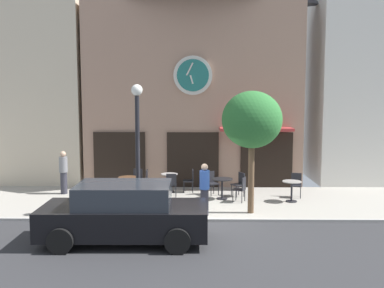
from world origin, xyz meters
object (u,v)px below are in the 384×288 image
at_px(pedestrian_grey, 64,172).
at_px(parked_car_black, 124,213).
at_px(cafe_chair_left_end, 149,179).
at_px(cafe_chair_curbside, 190,179).
at_px(street_tree, 252,121).
at_px(cafe_chair_right_end, 137,178).
at_px(street_lamp, 138,150).
at_px(cafe_table_near_door, 169,180).
at_px(cafe_chair_outer, 296,183).
at_px(cafe_chair_facing_street, 241,187).
at_px(cafe_table_leftmost, 128,182).
at_px(cafe_table_center_left, 222,184).
at_px(cafe_chair_near_lamp, 211,181).
at_px(cafe_table_near_curb, 292,187).
at_px(pedestrian_blue, 205,189).
at_px(cafe_chair_corner, 239,182).
at_px(cafe_chair_by_entrance, 171,183).

xyz_separation_m(pedestrian_grey, parked_car_black, (3.30, -5.64, -0.10)).
height_order(cafe_chair_left_end, cafe_chair_curbside, same).
bearing_deg(street_tree, cafe_chair_right_end, 142.81).
height_order(street_lamp, street_tree, street_lamp).
distance_m(cafe_chair_right_end, parked_car_black, 6.10).
height_order(cafe_table_near_door, cafe_chair_outer, cafe_chair_outer).
bearing_deg(cafe_chair_facing_street, cafe_table_leftmost, 168.08).
xyz_separation_m(cafe_table_near_door, cafe_chair_right_end, (-1.30, 0.11, 0.02)).
bearing_deg(pedestrian_grey, cafe_table_center_left, -7.45).
height_order(cafe_chair_near_lamp, parked_car_black, parked_car_black).
bearing_deg(cafe_table_near_curb, cafe_chair_near_lamp, 159.04).
xyz_separation_m(street_lamp, cafe_table_near_curb, (5.28, 1.88, -1.59)).
xyz_separation_m(cafe_chair_left_end, cafe_chair_right_end, (-0.51, 0.15, 0.00)).
relative_size(cafe_table_center_left, cafe_chair_near_lamp, 0.86).
xyz_separation_m(cafe_chair_curbside, cafe_chair_facing_street, (1.85, -1.60, 0.00)).
relative_size(street_tree, pedestrian_blue, 2.38).
bearing_deg(cafe_chair_corner, cafe_table_near_curb, -25.60).
xyz_separation_m(cafe_table_near_door, cafe_chair_facing_street, (2.68, -1.58, 0.02)).
bearing_deg(cafe_chair_facing_street, cafe_chair_corner, 88.37).
xyz_separation_m(cafe_table_leftmost, cafe_table_near_curb, (6.03, -0.82, -0.01)).
relative_size(cafe_table_near_curb, cafe_chair_by_entrance, 0.84).
relative_size(street_lamp, cafe_table_near_door, 5.62).
distance_m(cafe_chair_near_lamp, cafe_chair_curbside, 0.92).
bearing_deg(cafe_table_leftmost, cafe_chair_near_lamp, 4.98).
relative_size(cafe_chair_near_lamp, cafe_chair_right_end, 1.00).
xyz_separation_m(cafe_chair_facing_street, pedestrian_blue, (-1.34, -1.77, 0.33)).
relative_size(cafe_table_near_door, pedestrian_grey, 0.44).
relative_size(cafe_table_leftmost, cafe_chair_facing_street, 0.83).
xyz_separation_m(cafe_chair_by_entrance, pedestrian_grey, (-4.22, 0.50, 0.33)).
bearing_deg(cafe_chair_outer, cafe_chair_curbside, 169.18).
height_order(street_tree, cafe_chair_left_end, street_tree).
bearing_deg(cafe_chair_by_entrance, cafe_chair_right_end, 146.85).
distance_m(cafe_chair_corner, pedestrian_blue, 3.04).
bearing_deg(cafe_table_center_left, cafe_chair_right_end, 159.61).
xyz_separation_m(pedestrian_blue, parked_car_black, (-2.13, -2.63, -0.10)).
relative_size(cafe_table_near_door, cafe_chair_near_lamp, 0.82).
relative_size(cafe_table_leftmost, cafe_chair_left_end, 0.83).
height_order(cafe_table_leftmost, cafe_chair_right_end, cafe_chair_right_end).
height_order(cafe_table_center_left, pedestrian_blue, pedestrian_blue).
height_order(cafe_table_near_curb, parked_car_black, parked_car_black).
bearing_deg(cafe_chair_near_lamp, pedestrian_blue, -95.88).
bearing_deg(street_tree, parked_car_black, -141.26).
height_order(cafe_table_center_left, cafe_chair_corner, cafe_chair_corner).
bearing_deg(parked_car_black, street_tree, 38.74).
bearing_deg(pedestrian_grey, pedestrian_blue, -29.05).
height_order(cafe_chair_corner, pedestrian_blue, pedestrian_blue).
relative_size(cafe_table_center_left, cafe_chair_by_entrance, 0.86).
xyz_separation_m(cafe_chair_by_entrance, parked_car_black, (-0.92, -5.15, 0.23)).
relative_size(pedestrian_grey, parked_car_black, 0.39).
height_order(cafe_table_near_door, cafe_table_near_curb, cafe_table_near_curb).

